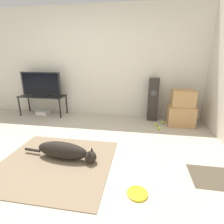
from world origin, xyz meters
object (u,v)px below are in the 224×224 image
object	(u,v)px
tennis_ball_by_boxes	(159,128)
tennis_ball_near_speaker	(156,124)
dog	(65,151)
game_console	(43,112)
frisbee	(137,193)
tv_stand	(43,98)
cardboard_box_lower	(181,116)
cardboard_box_upper	(183,98)
tennis_ball_loose_on_carpet	(163,122)
floor_speaker	(153,99)
tv	(41,84)

from	to	relation	value
tennis_ball_by_boxes	tennis_ball_near_speaker	bearing A→B (deg)	105.69
tennis_ball_near_speaker	dog	bearing A→B (deg)	-132.46
dog	game_console	xyz separation A→B (m)	(-1.46, 1.89, -0.09)
tennis_ball_by_boxes	game_console	distance (m)	2.96
frisbee	tv_stand	bearing A→B (deg)	135.97
cardboard_box_lower	cardboard_box_upper	bearing A→B (deg)	-65.07
tennis_ball_loose_on_carpet	tennis_ball_near_speaker	bearing A→B (deg)	-136.04
frisbee	floor_speaker	world-z (taller)	floor_speaker
floor_speaker	tv_stand	size ratio (longest dim) A/B	0.86
tv	game_console	xyz separation A→B (m)	(-0.06, 0.03, -0.74)
tennis_ball_loose_on_carpet	frisbee	bearing A→B (deg)	-102.70
cardboard_box_upper	floor_speaker	distance (m)	0.66
tv	tennis_ball_near_speaker	world-z (taller)	tv
tennis_ball_by_boxes	dog	bearing A→B (deg)	-137.44
dog	tv	distance (m)	2.42
cardboard_box_upper	frisbee	bearing A→B (deg)	-111.41
game_console	tv_stand	bearing A→B (deg)	-29.40
cardboard_box_lower	tennis_ball_loose_on_carpet	xyz separation A→B (m)	(-0.36, 0.00, -0.18)
frisbee	tennis_ball_loose_on_carpet	size ratio (longest dim) A/B	3.49
cardboard_box_lower	tv	bearing A→B (deg)	176.94
floor_speaker	tv_stand	world-z (taller)	floor_speaker
tennis_ball_by_boxes	tennis_ball_near_speaker	world-z (taller)	same
frisbee	tennis_ball_near_speaker	xyz separation A→B (m)	(0.33, 2.05, 0.02)
cardboard_box_lower	tv	xyz separation A→B (m)	(-3.33, 0.18, 0.57)
tennis_ball_loose_on_carpet	cardboard_box_upper	bearing A→B (deg)	-1.18
tv	tennis_ball_near_speaker	distance (m)	2.91
cardboard_box_lower	cardboard_box_upper	world-z (taller)	cardboard_box_upper
cardboard_box_upper	floor_speaker	world-z (taller)	floor_speaker
cardboard_box_upper	tennis_ball_by_boxes	xyz separation A→B (m)	(-0.48, -0.35, -0.57)
tv	cardboard_box_upper	bearing A→B (deg)	-3.14
tennis_ball_by_boxes	frisbee	bearing A→B (deg)	-101.77
floor_speaker	tv	xyz separation A→B (m)	(-2.73, -0.08, 0.29)
game_console	cardboard_box_upper	bearing A→B (deg)	-3.59
game_console	tennis_ball_near_speaker	bearing A→B (deg)	-7.29
floor_speaker	game_console	xyz separation A→B (m)	(-2.79, -0.05, -0.45)
frisbee	tv	distance (m)	3.52
tennis_ball_near_speaker	game_console	world-z (taller)	game_console
cardboard_box_upper	tv	xyz separation A→B (m)	(-3.33, 0.18, 0.18)
tv	tennis_ball_near_speaker	bearing A→B (deg)	-6.84
dog	tennis_ball_by_boxes	world-z (taller)	dog
game_console	tennis_ball_by_boxes	bearing A→B (deg)	-10.89
cardboard_box_upper	tennis_ball_near_speaker	xyz separation A→B (m)	(-0.53, -0.15, -0.57)
tv_stand	tennis_ball_by_boxes	distance (m)	2.93
cardboard_box_lower	tennis_ball_near_speaker	xyz separation A→B (m)	(-0.53, -0.16, -0.18)
dog	game_console	distance (m)	2.39
tv	dog	bearing A→B (deg)	-53.15
cardboard_box_lower	tv_stand	bearing A→B (deg)	176.99
tennis_ball_by_boxes	floor_speaker	bearing A→B (deg)	101.25
tv_stand	game_console	xyz separation A→B (m)	(-0.06, 0.03, -0.39)
cardboard_box_lower	game_console	size ratio (longest dim) A/B	1.95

